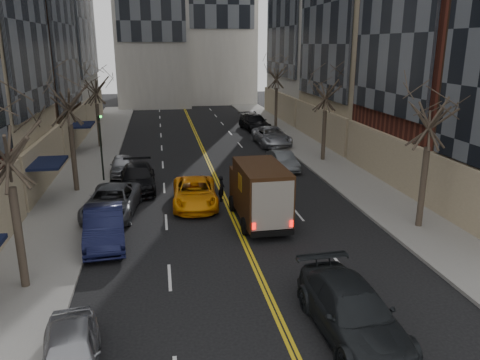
% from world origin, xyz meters
% --- Properties ---
extents(sidewalk_left, '(4.00, 66.00, 0.15)m').
position_xyz_m(sidewalk_left, '(-9.00, 27.00, 0.07)').
color(sidewalk_left, slate).
rests_on(sidewalk_left, ground).
extents(sidewalk_right, '(4.00, 66.00, 0.15)m').
position_xyz_m(sidewalk_right, '(9.00, 27.00, 0.07)').
color(sidewalk_right, slate).
rests_on(sidewalk_right, ground).
extents(tree_lf_near, '(3.20, 3.20, 8.41)m').
position_xyz_m(tree_lf_near, '(-8.80, 8.00, 6.24)').
color(tree_lf_near, '#382D23').
rests_on(tree_lf_near, sidewalk_left).
extents(tree_lf_mid, '(3.20, 3.20, 8.91)m').
position_xyz_m(tree_lf_mid, '(-8.80, 20.00, 6.60)').
color(tree_lf_mid, '#382D23').
rests_on(tree_lf_mid, sidewalk_left).
extents(tree_lf_far, '(3.20, 3.20, 8.12)m').
position_xyz_m(tree_lf_far, '(-8.80, 33.00, 6.02)').
color(tree_lf_far, '#382D23').
rests_on(tree_lf_far, sidewalk_left).
extents(tree_rt_near, '(3.20, 3.20, 8.71)m').
position_xyz_m(tree_rt_near, '(8.80, 11.00, 6.45)').
color(tree_rt_near, '#382D23').
rests_on(tree_rt_near, sidewalk_right).
extents(tree_rt_mid, '(3.20, 3.20, 8.32)m').
position_xyz_m(tree_rt_mid, '(8.80, 25.00, 6.17)').
color(tree_rt_mid, '#382D23').
rests_on(tree_rt_mid, sidewalk_right).
extents(tree_rt_far, '(3.20, 3.20, 9.11)m').
position_xyz_m(tree_rt_far, '(8.80, 40.00, 6.74)').
color(tree_rt_far, '#382D23').
rests_on(tree_rt_far, sidewalk_right).
extents(traffic_signal, '(0.29, 0.26, 4.70)m').
position_xyz_m(traffic_signal, '(-7.39, 22.00, 2.82)').
color(traffic_signal, black).
rests_on(traffic_signal, sidewalk_left).
extents(ups_truck, '(2.42, 5.70, 3.09)m').
position_xyz_m(ups_truck, '(1.20, 13.25, 1.56)').
color(ups_truck, black).
rests_on(ups_truck, ground).
extents(observer_sedan, '(2.45, 5.59, 1.60)m').
position_xyz_m(observer_sedan, '(2.02, 3.27, 0.80)').
color(observer_sedan, black).
rests_on(observer_sedan, ground).
extents(taxi, '(2.67, 5.36, 1.46)m').
position_xyz_m(taxi, '(-1.82, 16.39, 0.73)').
color(taxi, orange).
rests_on(taxi, ground).
extents(pedestrian, '(0.49, 0.62, 1.51)m').
position_xyz_m(pedestrian, '(-0.24, 16.84, 0.75)').
color(pedestrian, black).
rests_on(pedestrian, ground).
extents(parked_lf_a, '(2.13, 4.15, 1.35)m').
position_xyz_m(parked_lf_a, '(-6.30, 2.79, 0.68)').
color(parked_lf_a, '#A7A9AF').
rests_on(parked_lf_a, ground).
extents(parked_lf_b, '(2.18, 5.11, 1.64)m').
position_xyz_m(parked_lf_b, '(-6.30, 11.82, 0.82)').
color(parked_lf_b, black).
rests_on(parked_lf_b, ground).
extents(parked_lf_c, '(3.14, 5.73, 1.52)m').
position_xyz_m(parked_lf_c, '(-6.30, 15.52, 0.76)').
color(parked_lf_c, '#4E5056').
rests_on(parked_lf_c, ground).
extents(parked_lf_d, '(2.34, 5.36, 1.53)m').
position_xyz_m(parked_lf_d, '(-5.10, 19.92, 0.77)').
color(parked_lf_d, black).
rests_on(parked_lf_d, ground).
extents(parked_lf_e, '(1.67, 3.93, 1.32)m').
position_xyz_m(parked_lf_e, '(-6.30, 23.74, 0.66)').
color(parked_lf_e, '#95979C').
rests_on(parked_lf_e, ground).
extents(parked_rt_a, '(1.64, 4.08, 1.32)m').
position_xyz_m(parked_rt_a, '(5.10, 23.12, 0.66)').
color(parked_rt_a, '#4B4E52').
rests_on(parked_rt_a, ground).
extents(parked_rt_b, '(2.78, 5.85, 1.61)m').
position_xyz_m(parked_rt_b, '(6.30, 31.53, 0.81)').
color(parked_rt_b, '#A9ABB1').
rests_on(parked_rt_b, ground).
extents(parked_rt_c, '(2.93, 5.91, 1.65)m').
position_xyz_m(parked_rt_c, '(6.30, 39.26, 0.83)').
color(parked_rt_c, black).
rests_on(parked_rt_c, ground).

